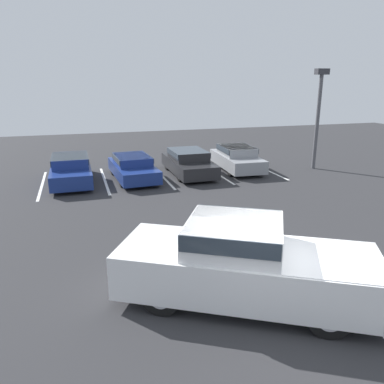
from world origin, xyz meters
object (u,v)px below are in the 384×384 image
Objects in this scene: pickup_truck at (247,263)px; parked_sedan_a at (71,168)px; parked_sedan_c at (188,161)px; parked_sedan_d at (237,157)px; parked_sedan_b at (133,167)px; light_post at (318,109)px.

pickup_truck is 1.26× the size of parked_sedan_a.
parked_sedan_c is 2.79m from parked_sedan_d.
pickup_truck is at bearing -19.56° from parked_sedan_d.
parked_sedan_a is 1.05× the size of parked_sedan_d.
parked_sedan_d is (5.69, 0.33, 0.06)m from parked_sedan_b.
parked_sedan_a is 2.91m from parked_sedan_b.
parked_sedan_b is (-0.72, 11.46, -0.28)m from pickup_truck.
light_post reaches higher than parked_sedan_c.
parked_sedan_d is at bearing 89.88° from parked_sedan_b.
pickup_truck is at bearing 0.18° from parked_sedan_b.
parked_sedan_a reaches higher than parked_sedan_c.
parked_sedan_a reaches higher than parked_sedan_b.
pickup_truck reaches higher than parked_sedan_d.
pickup_truck is 1.30× the size of parked_sedan_b.
parked_sedan_c is at bearing 89.92° from parked_sedan_b.
parked_sedan_c is at bearing -83.43° from parked_sedan_d.
light_post is (12.81, -0.83, 2.53)m from parked_sedan_a.
parked_sedan_a is 8.60m from parked_sedan_d.
parked_sedan_d is at bearing 97.05° from pickup_truck.
parked_sedan_a reaches higher than parked_sedan_d.
pickup_truck is 11.83m from parked_sedan_c.
pickup_truck is 1.09× the size of light_post.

